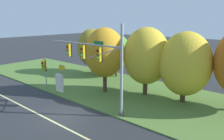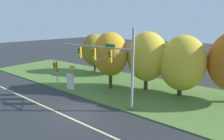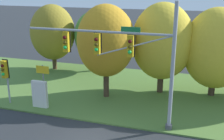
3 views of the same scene
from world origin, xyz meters
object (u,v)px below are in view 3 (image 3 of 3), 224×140
(route_sign_post, at_px, (43,79))
(tree_mid_verge, at_px, (162,42))
(tree_left_of_mast, at_px, (94,36))
(tree_behind_signpost, at_px, (106,41))
(tree_tall_centre, at_px, (216,48))
(info_kiosk, at_px, (40,94))
(tree_nearest_road, at_px, (53,32))
(pedestrian_signal_near_kerb, at_px, (5,72))
(traffic_signal_mast, at_px, (124,53))

(route_sign_post, relative_size, tree_mid_verge, 0.43)
(tree_left_of_mast, distance_m, tree_mid_verge, 7.84)
(tree_behind_signpost, height_order, tree_tall_centre, tree_behind_signpost)
(tree_behind_signpost, bearing_deg, route_sign_post, -140.58)
(tree_behind_signpost, relative_size, info_kiosk, 3.61)
(route_sign_post, distance_m, tree_tall_centre, 12.54)
(tree_nearest_road, distance_m, tree_left_of_mast, 4.04)
(route_sign_post, relative_size, tree_behind_signpost, 0.43)
(pedestrian_signal_near_kerb, relative_size, tree_tall_centre, 0.49)
(traffic_signal_mast, relative_size, pedestrian_signal_near_kerb, 2.78)
(tree_nearest_road, relative_size, tree_left_of_mast, 1.10)
(tree_behind_signpost, distance_m, tree_tall_centre, 8.06)
(tree_nearest_road, bearing_deg, route_sign_post, -65.85)
(tree_left_of_mast, bearing_deg, route_sign_post, -92.41)
(route_sign_post, relative_size, tree_left_of_mast, 0.51)
(tree_nearest_road, height_order, tree_behind_signpost, tree_behind_signpost)
(tree_left_of_mast, bearing_deg, tree_mid_verge, -28.03)
(info_kiosk, bearing_deg, tree_left_of_mast, 86.50)
(tree_nearest_road, distance_m, tree_mid_verge, 11.31)
(tree_tall_centre, bearing_deg, tree_behind_signpost, -160.60)
(traffic_signal_mast, xyz_separation_m, tree_nearest_road, (-9.47, 8.80, -0.73))
(tree_mid_verge, height_order, info_kiosk, tree_mid_verge)
(tree_behind_signpost, bearing_deg, tree_mid_verge, 29.65)
(tree_behind_signpost, bearing_deg, tree_tall_centre, 19.40)
(traffic_signal_mast, xyz_separation_m, tree_left_of_mast, (-5.49, 9.43, -0.93))
(tree_left_of_mast, bearing_deg, info_kiosk, -93.50)
(pedestrian_signal_near_kerb, xyz_separation_m, tree_mid_verge, (9.93, 5.51, 1.66))
(traffic_signal_mast, relative_size, tree_tall_centre, 1.36)
(traffic_signal_mast, xyz_separation_m, tree_tall_centre, (5.26, 6.30, -0.74))
(pedestrian_signal_near_kerb, relative_size, tree_mid_verge, 0.47)
(pedestrian_signal_near_kerb, height_order, info_kiosk, pedestrian_signal_near_kerb)
(tree_mid_verge, distance_m, tree_tall_centre, 3.90)
(tree_tall_centre, bearing_deg, tree_mid_verge, -171.98)
(tree_mid_verge, bearing_deg, tree_behind_signpost, -150.35)
(pedestrian_signal_near_kerb, xyz_separation_m, tree_left_of_mast, (3.03, 9.18, 1.09))
(tree_nearest_road, relative_size, tree_behind_signpost, 0.92)
(info_kiosk, bearing_deg, pedestrian_signal_near_kerb, -175.58)
(tree_behind_signpost, bearing_deg, info_kiosk, -139.32)
(traffic_signal_mast, height_order, tree_nearest_road, traffic_signal_mast)
(pedestrian_signal_near_kerb, bearing_deg, traffic_signal_mast, -1.65)
(traffic_signal_mast, distance_m, route_sign_post, 6.37)
(route_sign_post, distance_m, info_kiosk, 1.10)
(route_sign_post, relative_size, tree_tall_centre, 0.44)
(tree_nearest_road, relative_size, info_kiosk, 3.33)
(pedestrian_signal_near_kerb, bearing_deg, tree_left_of_mast, 71.75)
(traffic_signal_mast, bearing_deg, info_kiosk, 175.87)
(route_sign_post, bearing_deg, tree_behind_signpost, 39.42)
(tree_nearest_road, bearing_deg, tree_tall_centre, -9.63)
(pedestrian_signal_near_kerb, height_order, tree_behind_signpost, tree_behind_signpost)
(route_sign_post, relative_size, info_kiosk, 1.55)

